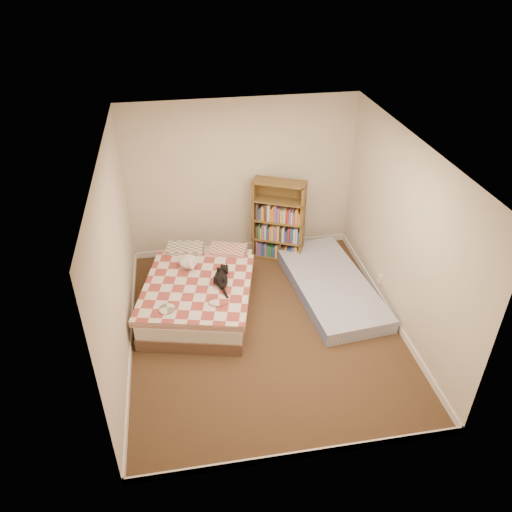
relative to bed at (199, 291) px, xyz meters
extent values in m
cube|color=#452B1D|center=(0.81, -0.64, -0.23)|extent=(3.50, 4.00, 0.01)
cube|color=white|center=(0.81, -0.64, 2.27)|extent=(3.50, 4.00, 0.01)
cube|color=beige|center=(0.81, 1.36, 1.02)|extent=(3.50, 0.01, 2.50)
cube|color=beige|center=(0.81, -2.64, 1.02)|extent=(3.50, 0.01, 2.50)
cube|color=beige|center=(-0.94, -0.64, 1.02)|extent=(0.01, 4.00, 2.50)
cube|color=beige|center=(2.56, -0.64, 1.02)|extent=(0.01, 4.00, 2.50)
cube|color=white|center=(0.81, 1.35, -0.18)|extent=(3.50, 0.02, 0.10)
cube|color=white|center=(0.81, -2.63, -0.18)|extent=(3.50, 0.02, 0.10)
cube|color=white|center=(-0.93, -0.64, -0.18)|extent=(0.02, 4.00, 0.10)
cube|color=white|center=(2.55, -0.64, -0.18)|extent=(0.02, 4.00, 0.10)
cube|color=white|center=(2.54, -0.24, 0.07)|extent=(0.03, 0.09, 0.13)
cube|color=brown|center=(0.00, -0.03, -0.15)|extent=(1.76, 2.19, 0.17)
cube|color=silver|center=(0.00, -0.03, 0.04)|extent=(1.73, 2.15, 0.19)
cube|color=#A0403B|center=(0.00, -0.03, 0.18)|extent=(1.75, 1.87, 0.10)
cube|color=slate|center=(-0.32, 0.69, 0.21)|extent=(0.59, 0.45, 0.14)
cube|color=#A0403B|center=(0.32, 0.69, 0.21)|extent=(0.59, 0.45, 0.14)
cube|color=brown|center=(0.95, 1.02, 0.43)|extent=(0.15, 0.26, 1.33)
cube|color=brown|center=(1.71, 1.02, 0.43)|extent=(0.15, 0.26, 1.33)
cube|color=brown|center=(1.33, 1.15, 0.43)|extent=(0.73, 0.35, 1.33)
cube|color=brown|center=(1.33, 1.02, -0.21)|extent=(0.84, 0.57, 0.03)
cube|color=brown|center=(1.33, 1.02, 0.44)|extent=(0.84, 0.57, 0.03)
cube|color=brown|center=(1.33, 1.02, 1.07)|extent=(0.84, 0.57, 0.03)
cube|color=#697AB0|center=(1.90, 0.00, -0.14)|extent=(1.21, 2.31, 0.20)
ellipsoid|color=black|center=(0.30, -0.17, 0.29)|extent=(0.28, 0.43, 0.13)
sphere|color=black|center=(0.30, 0.04, 0.30)|extent=(0.15, 0.15, 0.12)
cone|color=black|center=(0.26, 0.08, 0.36)|extent=(0.05, 0.05, 0.05)
cone|color=black|center=(0.33, 0.08, 0.36)|extent=(0.05, 0.05, 0.05)
cylinder|color=black|center=(0.40, -0.44, 0.26)|extent=(0.10, 0.23, 0.04)
ellipsoid|color=silver|center=(-0.11, 0.31, 0.30)|extent=(0.38, 0.40, 0.15)
sphere|color=silver|center=(-0.03, 0.22, 0.32)|extent=(0.16, 0.16, 0.12)
sphere|color=silver|center=(0.01, 0.18, 0.30)|extent=(0.07, 0.07, 0.05)
sphere|color=silver|center=(-0.24, 0.37, 0.28)|extent=(0.09, 0.09, 0.07)
camera|label=1|loc=(-0.16, -5.59, 4.23)|focal=35.00mm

